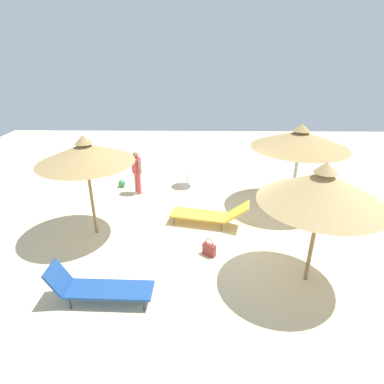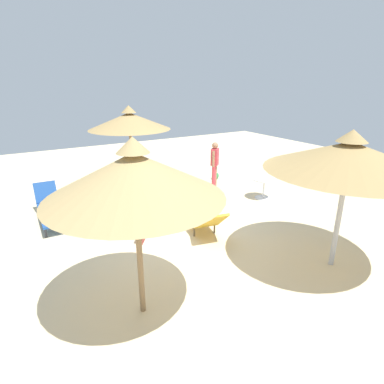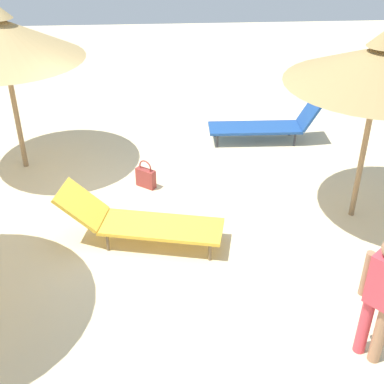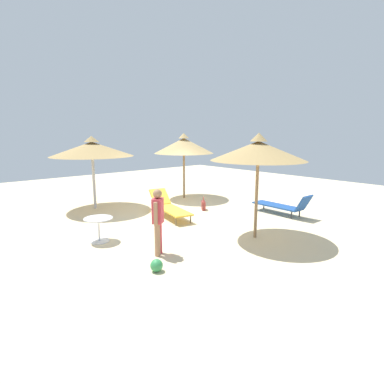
# 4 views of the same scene
# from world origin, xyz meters

# --- Properties ---
(ground) EXTENTS (24.00, 24.00, 0.10)m
(ground) POSITION_xyz_m (0.00, 0.00, -0.05)
(ground) COLOR beige
(parasol_umbrella_far_right) EXTENTS (2.98, 2.98, 2.69)m
(parasol_umbrella_far_right) POSITION_xyz_m (2.79, 1.83, 2.22)
(parasol_umbrella_far_right) COLOR #B2B2B7
(parasol_umbrella_far_right) RESTS_ON ground
(parasol_umbrella_near_left) EXTENTS (2.53, 2.53, 2.79)m
(parasol_umbrella_near_left) POSITION_xyz_m (2.10, -1.94, 2.26)
(parasol_umbrella_near_left) COLOR olive
(parasol_umbrella_near_left) RESTS_ON ground
(parasol_umbrella_center) EXTENTS (2.48, 2.48, 2.80)m
(parasol_umbrella_center) POSITION_xyz_m (-3.20, -0.05, 2.34)
(parasol_umbrella_center) COLOR olive
(parasol_umbrella_center) RESTS_ON ground
(lounge_chair_edge) EXTENTS (2.35, 1.09, 0.79)m
(lounge_chair_edge) POSITION_xyz_m (0.03, 0.43, 0.36)
(lounge_chair_edge) COLOR gold
(lounge_chair_edge) RESTS_ON ground
(lounge_chair_far_left) EXTENTS (2.07, 0.62, 0.82)m
(lounge_chair_far_left) POSITION_xyz_m (-2.38, -2.67, 0.34)
(lounge_chair_far_left) COLOR #1E478C
(lounge_chair_far_left) RESTS_ON ground
(person_standing_back) EXTENTS (0.35, 0.37, 1.55)m
(person_standing_back) POSITION_xyz_m (-2.47, 2.62, 0.87)
(person_standing_back) COLOR #D83F4C
(person_standing_back) RESTS_ON ground
(handbag) EXTENTS (0.34, 0.30, 0.49)m
(handbag) POSITION_xyz_m (-0.05, -1.08, 0.18)
(handbag) COLOR maroon
(handbag) RESTS_ON ground
(side_table_round) EXTENTS (0.73, 0.73, 0.64)m
(side_table_round) POSITION_xyz_m (-0.73, 3.28, 0.44)
(side_table_round) COLOR silver
(side_table_round) RESTS_ON ground
(beach_ball) EXTENTS (0.26, 0.26, 0.26)m
(beach_ball) POSITION_xyz_m (-3.19, 3.18, 0.13)
(beach_ball) COLOR #338C4C
(beach_ball) RESTS_ON ground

